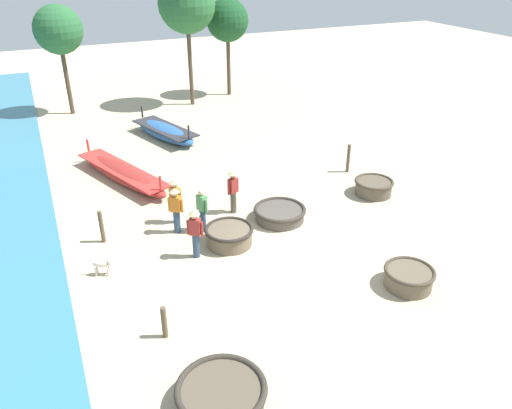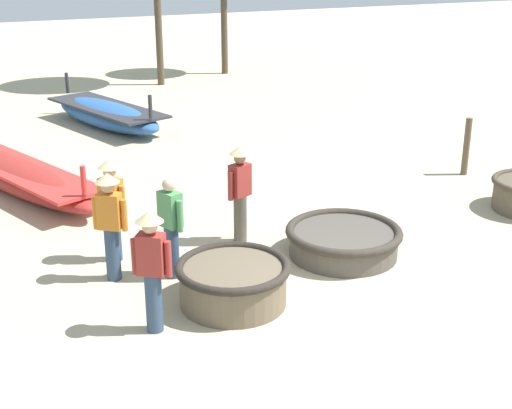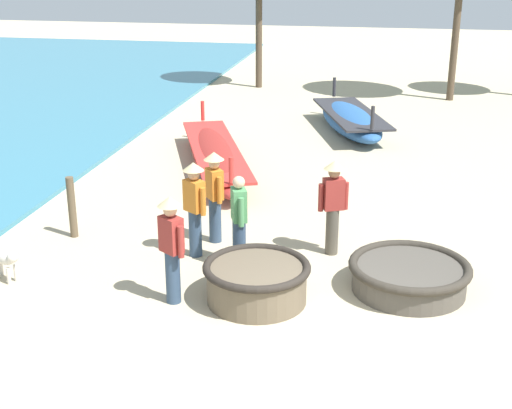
# 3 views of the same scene
# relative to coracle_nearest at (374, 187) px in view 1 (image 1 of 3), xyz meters

# --- Properties ---
(ground_plane) EXTENTS (80.00, 80.00, 0.00)m
(ground_plane) POSITION_rel_coracle_nearest_xyz_m (-5.18, -2.66, -0.33)
(ground_plane) COLOR #BCAD8C
(coracle_nearest) EXTENTS (1.52, 1.52, 0.60)m
(coracle_nearest) POSITION_rel_coracle_nearest_xyz_m (0.00, 0.00, 0.00)
(coracle_nearest) COLOR brown
(coracle_nearest) RESTS_ON ground
(coracle_beside_post) EXTENTS (1.46, 1.46, 0.58)m
(coracle_beside_post) POSITION_rel_coracle_nearest_xyz_m (-2.63, -5.32, -0.01)
(coracle_beside_post) COLOR brown
(coracle_beside_post) RESTS_ON ground
(coracle_far_right) EXTENTS (1.88, 1.88, 0.48)m
(coracle_far_right) POSITION_rel_coracle_nearest_xyz_m (-4.27, -0.32, -0.06)
(coracle_far_right) COLOR #4C473F
(coracle_far_right) RESTS_ON ground
(coracle_center) EXTENTS (1.99, 1.99, 0.56)m
(coracle_center) POSITION_rel_coracle_nearest_xyz_m (-9.02, -7.05, -0.02)
(coracle_center) COLOR brown
(coracle_center) RESTS_ON ground
(coracle_front_left) EXTENTS (1.61, 1.61, 0.62)m
(coracle_front_left) POSITION_rel_coracle_nearest_xyz_m (-6.51, -1.10, 0.01)
(coracle_front_left) COLOR brown
(coracle_front_left) RESTS_ON ground
(long_boat_blue_hull) EXTENTS (2.64, 4.71, 1.19)m
(long_boat_blue_hull) POSITION_rel_coracle_nearest_xyz_m (-5.82, 9.53, 0.02)
(long_boat_blue_hull) COLOR #285693
(long_boat_blue_hull) RESTS_ON ground
(long_boat_red_hull) EXTENTS (3.10, 5.95, 1.07)m
(long_boat_red_hull) POSITION_rel_coracle_nearest_xyz_m (-8.74, 5.32, -0.01)
(long_boat_red_hull) COLOR maroon
(long_boat_red_hull) RESTS_ON ground
(fisherman_by_coracle) EXTENTS (0.45, 0.37, 1.67)m
(fisherman_by_coracle) POSITION_rel_coracle_nearest_xyz_m (-7.85, 0.34, 0.63)
(fisherman_by_coracle) COLOR #2D425B
(fisherman_by_coracle) RESTS_ON ground
(fisherman_crouching) EXTENTS (0.38, 0.44, 1.67)m
(fisherman_crouching) POSITION_rel_coracle_nearest_xyz_m (-7.67, 1.01, 0.63)
(fisherman_crouching) COLOR #2D425B
(fisherman_crouching) RESTS_ON ground
(fisherman_with_hat) EXTENTS (0.45, 0.37, 1.67)m
(fisherman_with_hat) POSITION_rel_coracle_nearest_xyz_m (-7.72, -1.36, 0.63)
(fisherman_with_hat) COLOR #2D425B
(fisherman_with_hat) RESTS_ON ground
(fisherman_hauling) EXTENTS (0.33, 0.50, 1.57)m
(fisherman_hauling) POSITION_rel_coracle_nearest_xyz_m (-7.02, 0.06, 0.51)
(fisherman_hauling) COLOR #2D425B
(fisherman_hauling) RESTS_ON ground
(fisherman_standing_left) EXTENTS (0.50, 0.36, 1.67)m
(fisherman_standing_left) POSITION_rel_coracle_nearest_xyz_m (-5.57, 0.87, 0.63)
(fisherman_standing_left) COLOR #4C473D
(fisherman_standing_left) RESTS_ON ground
(dog) EXTENTS (0.65, 0.39, 0.55)m
(dog) POSITION_rel_coracle_nearest_xyz_m (-10.55, -1.17, 0.05)
(dog) COLOR beige
(dog) RESTS_ON ground
(mooring_post_inland) EXTENTS (0.14, 0.14, 1.14)m
(mooring_post_inland) POSITION_rel_coracle_nearest_xyz_m (-10.26, 0.74, 0.24)
(mooring_post_inland) COLOR brown
(mooring_post_inland) RESTS_ON ground
(mooring_post_shoreline) EXTENTS (0.14, 0.14, 1.25)m
(mooring_post_shoreline) POSITION_rel_coracle_nearest_xyz_m (0.27, 2.24, 0.30)
(mooring_post_shoreline) COLOR brown
(mooring_post_shoreline) RESTS_ON ground
(mooring_post_mid_beach) EXTENTS (0.14, 0.14, 0.92)m
(mooring_post_mid_beach) POSITION_rel_coracle_nearest_xyz_m (-9.57, -4.50, 0.13)
(mooring_post_mid_beach) COLOR brown
(mooring_post_mid_beach) RESTS_ON ground
(tree_rightmost) EXTENTS (2.61, 2.61, 5.94)m
(tree_rightmost) POSITION_rel_coracle_nearest_xyz_m (-9.65, 15.73, 4.28)
(tree_rightmost) COLOR #4C3D2D
(tree_rightmost) RESTS_ON ground
(tree_center) EXTENTS (2.57, 2.57, 5.87)m
(tree_center) POSITION_rel_coracle_nearest_xyz_m (0.10, 15.79, 4.22)
(tree_center) COLOR #4C3D2D
(tree_center) RESTS_ON ground
(tree_tall_back) EXTENTS (3.22, 3.22, 7.33)m
(tree_tall_back) POSITION_rel_coracle_nearest_xyz_m (-2.75, 14.66, 5.37)
(tree_tall_back) COLOR #4C3D2D
(tree_tall_back) RESTS_ON ground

